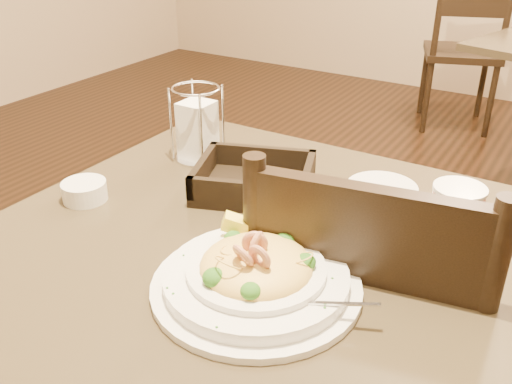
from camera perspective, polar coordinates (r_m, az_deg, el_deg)
The scene contains 9 objects.
main_table at distance 1.14m, azimuth -0.55°, elevation -14.80°, with size 0.90×0.90×0.75m.
dining_chair_near at distance 1.17m, azimuth 10.90°, elevation -15.13°, with size 0.48×0.48×0.93m.
dining_chair_far at distance 3.64m, azimuth 20.07°, elevation 13.49°, with size 0.54×0.54×0.93m.
pasta_bowl at distance 0.85m, azimuth 0.02°, elevation -8.18°, with size 0.35×0.32×0.10m.
drink_glass at distance 0.94m, azimuth 19.11°, elevation -3.36°, with size 0.16×0.16×0.14m.
bread_basket at distance 1.13m, azimuth -0.17°, elevation 1.03°, with size 0.27×0.25×0.06m.
napkin_caddy at distance 1.27m, azimuth -5.86°, elevation 6.31°, with size 0.11×0.11×0.17m.
side_plate at distance 1.17m, azimuth 12.49°, elevation 0.42°, with size 0.14×0.14×0.01m, color white.
butter_ramekin at distance 1.15m, azimuth -16.78°, elevation 0.09°, with size 0.09×0.09×0.04m, color white.
Camera 1 is at (0.45, -0.71, 1.28)m, focal length 40.00 mm.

